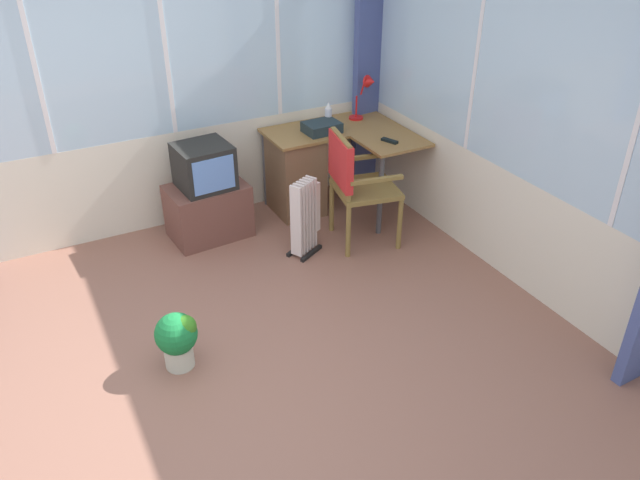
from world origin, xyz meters
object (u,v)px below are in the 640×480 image
at_px(desk_lamp, 367,90).
at_px(tv_remote, 390,141).
at_px(paper_tray, 322,127).
at_px(tv_on_stand, 207,197).
at_px(space_heater, 306,216).
at_px(spray_bottle, 328,115).
at_px(wooden_armchair, 352,176).
at_px(potted_plant, 178,337).
at_px(desk, 302,169).

bearing_deg(desk_lamp, tv_remote, -101.16).
relative_size(tv_remote, paper_tray, 0.50).
xyz_separation_m(desk_lamp, tv_on_stand, (-1.58, -0.10, -0.65)).
bearing_deg(tv_on_stand, paper_tray, -0.08).
bearing_deg(space_heater, tv_remote, 10.00).
distance_m(spray_bottle, tv_on_stand, 1.30).
height_order(tv_remote, wooden_armchair, wooden_armchair).
bearing_deg(potted_plant, space_heater, 33.11).
distance_m(tv_remote, paper_tray, 0.61).
distance_m(desk, desk_lamp, 0.91).
bearing_deg(tv_remote, paper_tray, 109.46).
bearing_deg(tv_remote, space_heater, 168.70).
relative_size(desk, spray_bottle, 5.41).
distance_m(spray_bottle, paper_tray, 0.18).
height_order(tv_on_stand, space_heater, tv_on_stand).
relative_size(desk, desk_lamp, 2.85).
relative_size(desk, tv_remote, 7.79).
relative_size(tv_on_stand, potted_plant, 2.13).
distance_m(paper_tray, wooden_armchair, 0.67).
height_order(desk, potted_plant, desk).
height_order(desk_lamp, tv_on_stand, desk_lamp).
height_order(spray_bottle, space_heater, spray_bottle).
bearing_deg(space_heater, potted_plant, -146.89).
distance_m(desk, space_heater, 0.74).
relative_size(desk, wooden_armchair, 1.23).
relative_size(paper_tray, tv_on_stand, 0.37).
xyz_separation_m(desk, paper_tray, (0.17, -0.05, 0.38)).
xyz_separation_m(spray_bottle, space_heater, (-0.59, -0.72, -0.52)).
relative_size(space_heater, potted_plant, 1.66).
relative_size(paper_tray, space_heater, 0.47).
xyz_separation_m(tv_on_stand, potted_plant, (-0.71, -1.48, -0.14)).
distance_m(desk_lamp, space_heater, 1.39).
bearing_deg(desk, potted_plant, -136.65).
relative_size(desk_lamp, wooden_armchair, 0.43).
bearing_deg(tv_on_stand, desk, 3.37).
bearing_deg(tv_remote, spray_bottle, 94.27).
relative_size(desk_lamp, potted_plant, 1.06).
bearing_deg(potted_plant, paper_tray, 39.53).
bearing_deg(spray_bottle, space_heater, -129.25).
bearing_deg(tv_on_stand, spray_bottle, 5.17).
distance_m(desk_lamp, tv_on_stand, 1.71).
bearing_deg(desk, spray_bottle, 10.72).
relative_size(spray_bottle, paper_tray, 0.72).
height_order(desk, tv_on_stand, tv_on_stand).
distance_m(spray_bottle, wooden_armchair, 0.81).
bearing_deg(desk_lamp, tv_on_stand, -176.45).
distance_m(paper_tray, space_heater, 0.90).
xyz_separation_m(desk, spray_bottle, (0.29, 0.06, 0.44)).
bearing_deg(desk, paper_tray, -18.27).
xyz_separation_m(tv_on_stand, space_heater, (0.61, -0.61, -0.04)).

